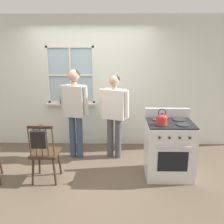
{
  "coord_description": "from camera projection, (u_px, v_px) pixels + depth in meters",
  "views": [
    {
      "loc": [
        0.53,
        -3.76,
        2.15
      ],
      "look_at": [
        0.45,
        0.38,
        1.0
      ],
      "focal_mm": 40.0,
      "sensor_mm": 36.0,
      "label": 1
    }
  ],
  "objects": [
    {
      "name": "chair_by_window",
      "position": [
        45.0,
        154.0,
        3.94
      ],
      "size": [
        0.43,
        0.41,
        0.98
      ],
      "rotation": [
        0.0,
        0.0,
        3.13
      ],
      "color": "#3D2819",
      "rests_on": "ground_plane"
    },
    {
      "name": "kettle",
      "position": [
        162.0,
        119.0,
        3.84
      ],
      "size": [
        0.21,
        0.17,
        0.25
      ],
      "color": "red",
      "rests_on": "stove"
    },
    {
      "name": "person_elderly_left",
      "position": [
        75.0,
        105.0,
        4.62
      ],
      "size": [
        0.54,
        0.3,
        1.69
      ],
      "rotation": [
        0.0,
        0.0,
        -0.27
      ],
      "color": "#384766",
      "rests_on": "ground_plane"
    },
    {
      "name": "ground_plane",
      "position": [
        85.0,
        175.0,
        4.21
      ],
      "size": [
        16.0,
        16.0,
        0.0
      ],
      "primitive_type": "plane",
      "color": "brown"
    },
    {
      "name": "person_teen_center",
      "position": [
        114.0,
        109.0,
        4.64
      ],
      "size": [
        0.58,
        0.34,
        1.59
      ],
      "rotation": [
        0.0,
        0.0,
        -0.35
      ],
      "color": "#4C4C51",
      "rests_on": "ground_plane"
    },
    {
      "name": "potted_plant",
      "position": [
        63.0,
        99.0,
        5.21
      ],
      "size": [
        0.13,
        0.13,
        0.29
      ],
      "color": "#42474C",
      "rests_on": "wall_back"
    },
    {
      "name": "handbag",
      "position": [
        39.0,
        139.0,
        3.62
      ],
      "size": [
        0.22,
        0.19,
        0.31
      ],
      "color": "black",
      "rests_on": "chair_by_window"
    },
    {
      "name": "stove",
      "position": [
        169.0,
        148.0,
        4.11
      ],
      "size": [
        0.75,
        0.68,
        1.08
      ],
      "color": "silver",
      "rests_on": "ground_plane"
    },
    {
      "name": "wall_back",
      "position": [
        92.0,
        83.0,
        5.2
      ],
      "size": [
        6.4,
        0.16,
        2.7
      ],
      "color": "silver",
      "rests_on": "ground_plane"
    }
  ]
}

